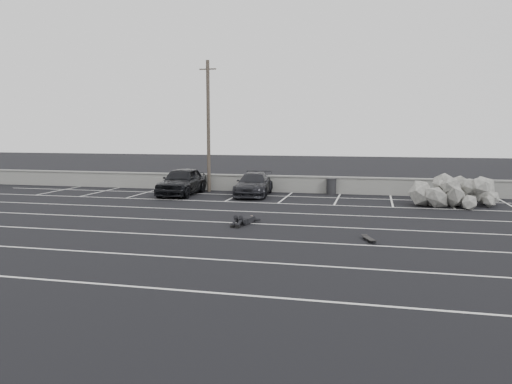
% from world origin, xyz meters
% --- Properties ---
extents(ground, '(120.00, 120.00, 0.00)m').
position_xyz_m(ground, '(0.00, 0.00, 0.00)').
color(ground, black).
rests_on(ground, ground).
extents(seawall, '(50.00, 0.45, 1.06)m').
position_xyz_m(seawall, '(0.00, 14.00, 0.55)').
color(seawall, gray).
rests_on(seawall, ground).
extents(stall_lines, '(36.00, 20.05, 0.01)m').
position_xyz_m(stall_lines, '(-0.08, 4.41, 0.00)').
color(stall_lines, silver).
rests_on(stall_lines, ground).
extents(car_left, '(2.09, 4.95, 1.67)m').
position_xyz_m(car_left, '(-5.38, 11.24, 0.83)').
color(car_left, black).
rests_on(car_left, ground).
extents(car_right, '(2.29, 4.86, 1.37)m').
position_xyz_m(car_right, '(-1.03, 11.90, 0.68)').
color(car_right, black).
rests_on(car_right, ground).
extents(utility_pole, '(1.10, 0.22, 8.26)m').
position_xyz_m(utility_pole, '(-4.31, 13.20, 4.18)').
color(utility_pole, '#4C4238').
rests_on(utility_pole, ground).
extents(trash_bin, '(0.81, 0.81, 0.99)m').
position_xyz_m(trash_bin, '(3.47, 13.55, 0.50)').
color(trash_bin, '#232325').
rests_on(trash_bin, ground).
extents(riprap_pile, '(4.87, 3.41, 1.34)m').
position_xyz_m(riprap_pile, '(9.99, 10.32, 0.47)').
color(riprap_pile, gray).
rests_on(riprap_pile, ground).
extents(person, '(1.78, 2.73, 0.48)m').
position_xyz_m(person, '(0.80, 3.09, 0.24)').
color(person, black).
rests_on(person, ground).
extents(skateboard, '(0.51, 0.89, 0.10)m').
position_xyz_m(skateboard, '(5.89, 0.71, 0.08)').
color(skateboard, black).
rests_on(skateboard, ground).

